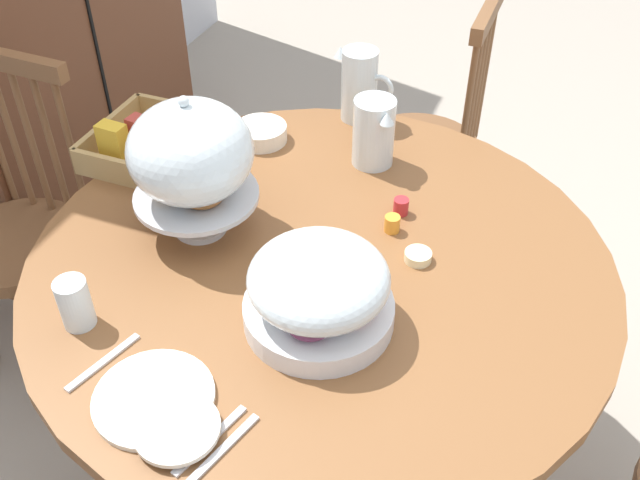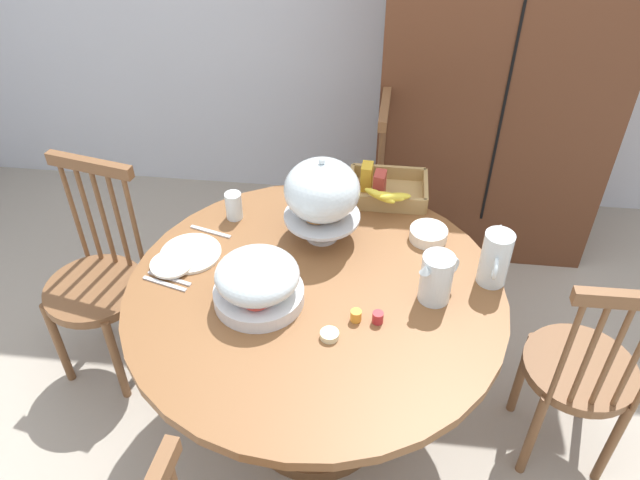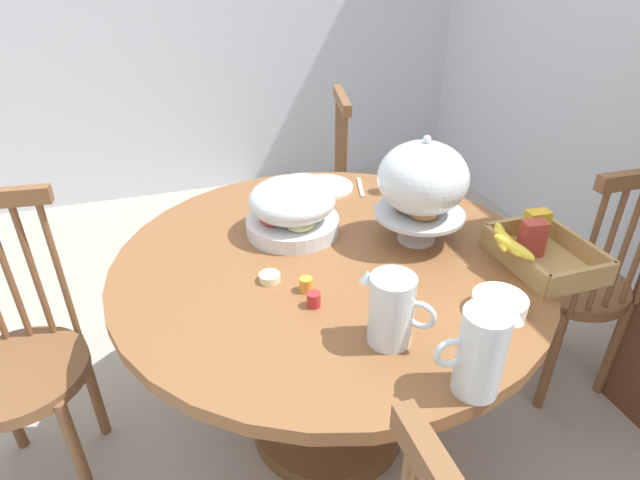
{
  "view_description": "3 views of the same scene",
  "coord_description": "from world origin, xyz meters",
  "views": [
    {
      "loc": [
        -1.24,
        -0.31,
        1.8
      ],
      "look_at": [
        -0.14,
        0.13,
        0.79
      ],
      "focal_mm": 40.42,
      "sensor_mm": 36.0,
      "label": 1
    },
    {
      "loc": [
        0.06,
        -1.4,
        2.23
      ],
      "look_at": [
        -0.14,
        0.28,
        0.84
      ],
      "focal_mm": 35.47,
      "sensor_mm": 36.0,
      "label": 2
    },
    {
      "loc": [
        1.11,
        -0.3,
        1.57
      ],
      "look_at": [
        -0.24,
        0.13,
        0.74
      ],
      "focal_mm": 29.04,
      "sensor_mm": 36.0,
      "label": 3
    }
  ],
  "objects": [
    {
      "name": "windsor_chair_by_cabinet",
      "position": [
        -0.08,
        1.08,
        0.45
      ],
      "size": [
        0.4,
        0.4,
        0.97
      ],
      "color": "brown",
      "rests_on": "ground_plane"
    },
    {
      "name": "orange_juice_pitcher",
      "position": [
        0.46,
        0.25,
        0.83
      ],
      "size": [
        0.1,
        0.18,
        0.2
      ],
      "color": "silver",
      "rests_on": "dining_table"
    },
    {
      "name": "milk_pitcher",
      "position": [
        0.26,
        0.14,
        0.82
      ],
      "size": [
        0.15,
        0.15,
        0.18
      ],
      "color": "silver",
      "rests_on": "dining_table"
    },
    {
      "name": "jam_jar_strawberry",
      "position": [
        0.08,
        0.01,
        0.76
      ],
      "size": [
        0.04,
        0.04,
        0.04
      ],
      "primitive_type": "cylinder",
      "color": "#B7282D",
      "rests_on": "dining_table"
    },
    {
      "name": "windsor_chair_far_side",
      "position": [
        -0.26,
        -0.81,
        0.45
      ],
      "size": [
        0.4,
        0.4,
        0.97
      ],
      "color": "brown",
      "rests_on": "ground_plane"
    },
    {
      "name": "cereal_bowl",
      "position": [
        0.25,
        0.46,
        0.76
      ],
      "size": [
        0.14,
        0.14,
        0.04
      ],
      "primitive_type": "cylinder",
      "color": "white",
      "rests_on": "dining_table"
    },
    {
      "name": "drinking_glass",
      "position": [
        -0.5,
        0.5,
        0.8
      ],
      "size": [
        0.06,
        0.06,
        0.11
      ],
      "primitive_type": "cylinder",
      "color": "silver",
      "rests_on": "dining_table"
    },
    {
      "name": "jam_jar_apricot",
      "position": [
        0.01,
        0.01,
        0.76
      ],
      "size": [
        0.04,
        0.04,
        0.04
      ],
      "primitive_type": "cylinder",
      "color": "orange",
      "rests_on": "dining_table"
    },
    {
      "name": "soup_spoon",
      "position": [
        -0.57,
        0.4,
        0.74
      ],
      "size": [
        0.17,
        0.06,
        0.01
      ],
      "primitive_type": "cube",
      "rotation": [
        0.0,
        0.0,
        9.14
      ],
      "color": "silver",
      "rests_on": "dining_table"
    },
    {
      "name": "china_plate_large",
      "position": [
        -0.61,
        0.27,
        0.75
      ],
      "size": [
        0.22,
        0.22,
        0.01
      ],
      "primitive_type": "cylinder",
      "color": "white",
      "rests_on": "dining_table"
    },
    {
      "name": "table_knife",
      "position": [
        -0.64,
        0.13,
        0.74
      ],
      "size": [
        0.17,
        0.06,
        0.01
      ],
      "primitive_type": "cube",
      "rotation": [
        0.0,
        0.0,
        9.14
      ],
      "color": "silver",
      "rests_on": "dining_table"
    },
    {
      "name": "dining_table",
      "position": [
        -0.14,
        0.13,
        0.55
      ],
      "size": [
        1.29,
        1.29,
        0.74
      ],
      "color": "brown",
      "rests_on": "ground_plane"
    },
    {
      "name": "fruit_platter_covered",
      "position": [
        -0.32,
        0.06,
        0.83
      ],
      "size": [
        0.3,
        0.3,
        0.18
      ],
      "color": "silver",
      "rests_on": "dining_table"
    },
    {
      "name": "china_plate_small",
      "position": [
        -0.65,
        0.19,
        0.76
      ],
      "size": [
        0.15,
        0.15,
        0.01
      ],
      "primitive_type": "cylinder",
      "color": "white",
      "rests_on": "china_plate_large"
    },
    {
      "name": "ground_plane",
      "position": [
        0.0,
        0.0,
        0.0
      ],
      "size": [
        10.0,
        10.0,
        0.0
      ],
      "primitive_type": "plane",
      "color": "#A89E8E"
    },
    {
      "name": "pastry_stand_with_dome",
      "position": [
        -0.15,
        0.42,
        0.94
      ],
      "size": [
        0.28,
        0.28,
        0.34
      ],
      "color": "silver",
      "rests_on": "dining_table"
    },
    {
      "name": "butter_dish",
      "position": [
        -0.07,
        -0.07,
        0.75
      ],
      "size": [
        0.06,
        0.06,
        0.02
      ],
      "primitive_type": "cylinder",
      "color": "beige",
      "rests_on": "dining_table"
    },
    {
      "name": "dinner_fork",
      "position": [
        -0.65,
        0.1,
        0.74
      ],
      "size": [
        0.17,
        0.06,
        0.01
      ],
      "primitive_type": "cube",
      "rotation": [
        0.0,
        0.0,
        9.14
      ],
      "color": "silver",
      "rests_on": "dining_table"
    },
    {
      "name": "windsor_chair_facing_door",
      "position": [
        -1.06,
        0.36,
        0.45
      ],
      "size": [
        0.41,
        0.41,
        0.97
      ],
      "color": "brown",
      "rests_on": "ground_plane"
    },
    {
      "name": "cereal_basket",
      "position": [
        0.07,
        0.7,
        0.78
      ],
      "size": [
        0.32,
        0.3,
        0.12
      ],
      "color": "tan",
      "rests_on": "dining_table"
    }
  ]
}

